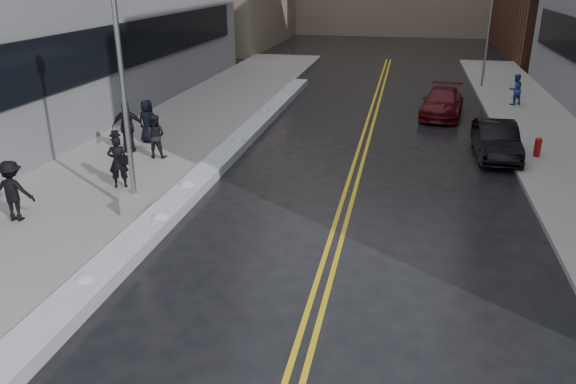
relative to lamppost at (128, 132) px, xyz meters
The scene contains 17 objects.
ground 4.62m from the lamppost, 31.22° to the right, with size 160.00×160.00×0.00m, color black.
sidewalk_west 8.72m from the lamppost, 107.03° to the left, with size 5.50×50.00×0.15m, color gray.
sidewalk_east 15.71m from the lamppost, 31.03° to the left, with size 4.00×50.00×0.15m, color gray.
lane_line_left 10.12m from the lamppost, 54.77° to the left, with size 0.12×50.00×0.01m, color gold.
lane_line_right 10.29m from the lamppost, 53.36° to the left, with size 0.12×50.00×0.01m, color gold.
snow_ridge 6.50m from the lamppost, 81.94° to the left, with size 0.90×30.00×0.34m, color silver.
lamppost is the anchor object (origin of this frame).
fire_hydrant 14.81m from the lamppost, 33.04° to the left, with size 0.26×0.26×0.73m.
traffic_signal 24.98m from the lamppost, 61.79° to the left, with size 0.16×0.20×6.00m.
pedestrian_fedora 2.78m from the lamppost, 128.08° to the left, with size 0.62×0.41×1.70m, color black.
pedestrian_b 5.45m from the lamppost, 107.81° to the left, with size 0.79×0.62×1.62m, color black.
pedestrian_c 7.46m from the lamppost, 111.92° to the left, with size 0.84×0.55×1.73m, color black.
pedestrian_d 6.24m from the lamppost, 118.10° to the left, with size 1.16×0.48×1.98m, color black.
pedestrian_e 3.56m from the lamppost, 159.77° to the right, with size 1.11×0.64×1.72m, color black.
pedestrian_east 21.44m from the lamppost, 53.04° to the left, with size 0.76×0.60×1.57m, color navy.
car_black 13.60m from the lamppost, 36.68° to the left, with size 1.41×4.05×1.33m, color black.
car_maroon 17.14m from the lamppost, 57.65° to the left, with size 1.84×4.53×1.32m, color #470B11.
Camera 1 is at (4.01, -11.56, 6.61)m, focal length 35.00 mm.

